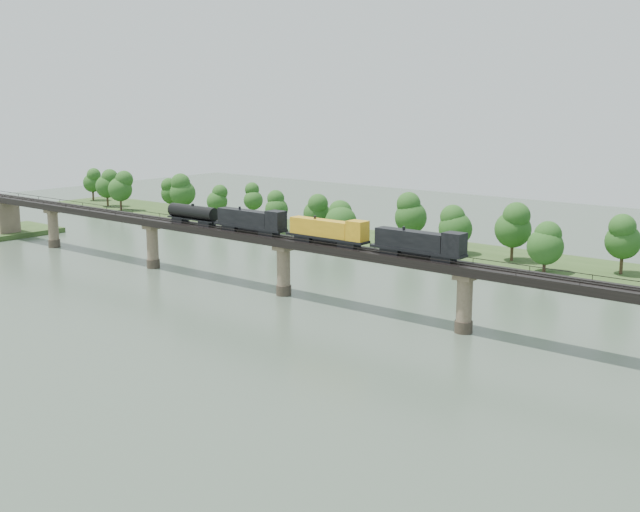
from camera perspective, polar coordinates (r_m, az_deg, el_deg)
The scene contains 6 objects.
ground at distance 137.78m, azimuth -11.02°, elevation -5.08°, with size 400.00×400.00×0.00m, color #39493A.
far_bank at distance 200.77m, azimuth 7.99°, elevation 0.40°, with size 300.00×24.00×1.60m, color #2B451B.
bridge at distance 156.50m, azimuth -2.61°, elevation -0.85°, with size 236.00×30.00×11.50m.
bridge_superstructure at distance 155.29m, azimuth -2.63°, elevation 1.44°, with size 220.00×4.90×0.75m.
far_treeline at distance 200.10m, azimuth 5.38°, elevation 2.76°, with size 289.06×17.54×13.60m.
freight_train at distance 152.07m, azimuth -1.41°, elevation 2.03°, with size 72.68×2.83×5.00m.
Camera 1 is at (102.84, -83.29, 38.32)m, focal length 45.00 mm.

